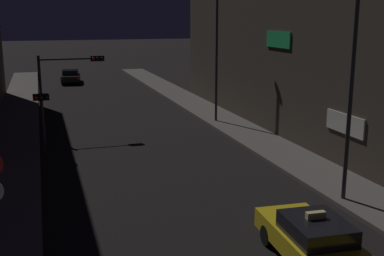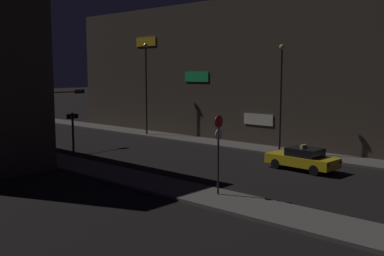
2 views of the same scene
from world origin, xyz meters
name	(u,v)px [view 1 (image 1 of 2)]	position (x,y,z in m)	size (l,w,h in m)	color
sidewalk_left	(16,130)	(-6.66, 30.40, 0.08)	(2.77, 64.80, 0.16)	#5B5651
sidewalk_right	(218,117)	(6.66, 30.40, 0.08)	(2.77, 64.80, 0.16)	#5B5651
building_facade_right	(346,30)	(12.41, 24.40, 6.16)	(8.83, 33.84, 12.31)	#473D33
taxi	(313,240)	(2.10, 10.41, 0.74)	(2.07, 4.55, 1.62)	yellow
far_car	(71,76)	(-1.88, 52.27, 0.73)	(2.29, 4.62, 1.42)	black
traffic_light_overhead	(66,77)	(-3.53, 28.64, 3.47)	(3.82, 0.42, 4.76)	#2D2D33
traffic_light_left_kerb	(42,109)	(-5.02, 24.66, 2.34)	(0.80, 0.42, 3.22)	#2D2D33
street_lamp_near_block	(352,76)	(5.76, 14.24, 4.84)	(0.39, 0.39, 7.90)	#2D2D33
street_lamp_far_block	(217,41)	(6.01, 29.03, 5.43)	(0.42, 0.42, 8.64)	#2D2D33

